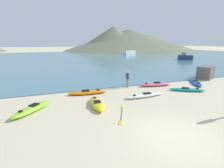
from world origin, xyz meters
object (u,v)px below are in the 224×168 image
Objects in this scene: kayak_on_sand_0 at (33,109)px; kayak_on_sand_3 at (155,84)px; shoreline_rock at (206,72)px; kayak_on_sand_1 at (187,90)px; kayak_on_sand_2 at (97,104)px; moored_boat_2 at (185,57)px; person_near_waterline at (128,78)px; kayak_on_sand_4 at (145,95)px; moored_boat_0 at (130,53)px; kayak_on_sand_7 at (196,82)px; loose_paddle at (122,114)px; kayak_on_sand_5 at (88,92)px.

kayak_on_sand_3 is at bearing 14.04° from kayak_on_sand_0.
shoreline_rock is at bearing 11.51° from kayak_on_sand_0.
kayak_on_sand_1 is 0.99× the size of kayak_on_sand_2.
moored_boat_2 reaches higher than kayak_on_sand_2.
kayak_on_sand_2 is 1.87× the size of person_near_waterline.
kayak_on_sand_3 is at bearing -172.09° from shoreline_rock.
moored_boat_0 reaches higher than kayak_on_sand_4.
shoreline_rock reaches higher than kayak_on_sand_7.
shoreline_rock is (13.17, 5.93, 0.68)m from loose_paddle.
kayak_on_sand_2 is (-8.09, -0.70, 0.04)m from kayak_on_sand_1.
kayak_on_sand_1 is 0.89× the size of kayak_on_sand_5.
kayak_on_sand_0 is 14.88m from kayak_on_sand_7.
kayak_on_sand_0 reaches higher than kayak_on_sand_5.
kayak_on_sand_5 is 14.12m from shoreline_rock.
kayak_on_sand_0 is at bearing -149.18° from kayak_on_sand_5.
kayak_on_sand_2 is at bearing -154.47° from kayak_on_sand_3.
moored_boat_0 is at bearing 59.21° from kayak_on_sand_5.
kayak_on_sand_2 reaches higher than kayak_on_sand_1.
kayak_on_sand_3 reaches higher than kayak_on_sand_1.
loose_paddle is 14.46m from shoreline_rock.
kayak_on_sand_3 is at bearing 25.53° from kayak_on_sand_2.
loose_paddle is 1.16× the size of shoreline_rock.
kayak_on_sand_3 is (-1.46, 2.46, 0.04)m from kayak_on_sand_1.
kayak_on_sand_3 is 1.29× the size of loose_paddle.
moored_boat_0 reaches higher than kayak_on_sand_0.
kayak_on_sand_0 is at bearing -158.04° from person_near_waterline.
shoreline_rock is at bearing 24.24° from loose_paddle.
shoreline_rock reaches higher than kayak_on_sand_0.
loose_paddle is (-24.28, -46.82, -0.72)m from moored_boat_0.
moored_boat_0 is at bearing 71.45° from kayak_on_sand_7.
kayak_on_sand_7 is 0.59× the size of moored_boat_0.
kayak_on_sand_0 is 10.75m from kayak_on_sand_3.
moored_boat_0 is (21.26, 41.40, -0.13)m from person_near_waterline.
kayak_on_sand_4 is at bearing -136.35° from kayak_on_sand_3.
kayak_on_sand_5 is 1.24× the size of loose_paddle.
kayak_on_sand_7 is 44.91m from moored_boat_0.
person_near_waterline is (-6.97, 1.18, 0.72)m from kayak_on_sand_7.
kayak_on_sand_5 is at bearing 88.31° from kayak_on_sand_2.
kayak_on_sand_1 is at bearing -147.59° from kayak_on_sand_7.
kayak_on_sand_3 reaches higher than kayak_on_sand_5.
moored_boat_2 reaches higher than kayak_on_sand_7.
kayak_on_sand_3 is 2.17× the size of person_near_waterline.
moored_boat_2 is at bearing 41.68° from kayak_on_sand_3.
person_near_waterline is at bearing 11.94° from kayak_on_sand_5.
kayak_on_sand_5 is (3.88, 2.31, -0.02)m from kayak_on_sand_0.
kayak_on_sand_2 is 5.49m from person_near_waterline.
loose_paddle is at bearing -161.22° from kayak_on_sand_1.
kayak_on_sand_1 is at bearing -36.14° from person_near_waterline.
moored_boat_2 is at bearing 41.49° from loose_paddle.
kayak_on_sand_4 is 2.25× the size of person_near_waterline.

